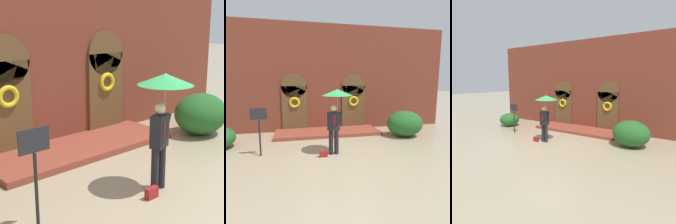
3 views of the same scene
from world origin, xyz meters
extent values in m
plane|color=tan|center=(0.00, 0.00, 0.00)|extent=(80.00, 80.00, 0.00)
cube|color=brown|center=(0.00, 4.20, 2.80)|extent=(14.00, 0.50, 5.60)
cube|color=brown|center=(-1.60, 3.91, 1.20)|extent=(1.30, 0.08, 2.40)
cylinder|color=brown|center=(-1.60, 3.91, 2.40)|extent=(1.30, 0.08, 1.30)
cube|color=brown|center=(1.60, 3.91, 1.20)|extent=(1.30, 0.08, 2.40)
cylinder|color=brown|center=(1.60, 3.91, 2.40)|extent=(1.30, 0.08, 1.30)
torus|color=yellow|center=(-1.60, 3.84, 1.55)|extent=(0.56, 0.12, 0.56)
torus|color=yellow|center=(1.60, 3.84, 1.55)|extent=(0.56, 0.12, 0.56)
cube|color=brown|center=(0.00, 3.05, 0.08)|extent=(5.20, 1.80, 0.16)
cylinder|color=black|center=(-0.36, 0.18, 0.45)|extent=(0.16, 0.16, 0.90)
cylinder|color=black|center=(-0.16, 0.18, 0.45)|extent=(0.16, 0.16, 0.90)
cube|color=black|center=(-0.26, 0.18, 1.23)|extent=(0.45, 0.34, 0.66)
cube|color=#A51919|center=(-0.26, 0.05, 1.27)|extent=(0.06, 0.03, 0.36)
sphere|color=beige|center=(-0.26, 0.18, 1.69)|extent=(0.22, 0.22, 0.22)
cylinder|color=black|center=(-0.04, 0.18, 1.33)|extent=(0.22, 0.09, 0.46)
cylinder|color=gray|center=(-0.13, 0.18, 1.65)|extent=(0.02, 0.02, 0.98)
cone|color=#1E7538|center=(-0.13, 0.18, 2.25)|extent=(1.10, 1.10, 0.22)
cone|color=white|center=(-0.13, 0.18, 2.27)|extent=(0.61, 0.61, 0.20)
cube|color=maroon|center=(-0.68, -0.02, 0.11)|extent=(0.28, 0.12, 0.22)
cylinder|color=black|center=(-2.85, 0.56, 0.65)|extent=(0.06, 0.06, 1.30)
cube|color=#232328|center=(-2.85, 0.56, 1.52)|extent=(0.56, 0.03, 0.40)
ellipsoid|color=#235B23|center=(-4.58, 1.74, 0.43)|extent=(1.26, 1.31, 0.86)
ellipsoid|color=#235B23|center=(3.56, 1.83, 0.62)|extent=(1.72, 1.46, 1.23)
camera|label=1|loc=(-5.71, -4.43, 3.39)|focal=60.00mm
camera|label=2|loc=(-1.64, -6.69, 2.64)|focal=32.00mm
camera|label=3|loc=(5.90, -7.47, 3.07)|focal=32.00mm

